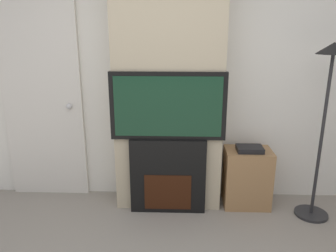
{
  "coord_description": "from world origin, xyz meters",
  "views": [
    {
      "loc": [
        0.1,
        -1.29,
        1.75
      ],
      "look_at": [
        0.0,
        1.65,
        0.88
      ],
      "focal_mm": 35.0,
      "sensor_mm": 36.0,
      "label": 1
    }
  ],
  "objects": [
    {
      "name": "chimney_breast",
      "position": [
        0.0,
        1.83,
        1.35
      ],
      "size": [
        1.04,
        0.35,
        2.7
      ],
      "color": "#BCAD8E",
      "rests_on": "ground_plane"
    },
    {
      "name": "television",
      "position": [
        0.0,
        1.65,
        1.07
      ],
      "size": [
        1.08,
        0.07,
        0.64
      ],
      "color": "black",
      "rests_on": "fireplace"
    },
    {
      "name": "wall_back",
      "position": [
        0.0,
        2.03,
        1.35
      ],
      "size": [
        6.0,
        0.06,
        2.7
      ],
      "color": "silver",
      "rests_on": "ground_plane"
    },
    {
      "name": "fireplace",
      "position": [
        0.0,
        1.65,
        0.37
      ],
      "size": [
        0.73,
        0.15,
        0.75
      ],
      "color": "black",
      "rests_on": "ground_plane"
    },
    {
      "name": "floor_lamp",
      "position": [
        1.41,
        1.59,
        1.19
      ],
      "size": [
        0.31,
        0.31,
        1.65
      ],
      "color": "#262628",
      "rests_on": "ground_plane"
    },
    {
      "name": "entry_door",
      "position": [
        -1.31,
        1.97,
        1.03
      ],
      "size": [
        0.83,
        0.09,
        2.07
      ],
      "color": "silver",
      "rests_on": "ground_plane"
    },
    {
      "name": "media_stand",
      "position": [
        0.8,
        1.78,
        0.31
      ],
      "size": [
        0.46,
        0.33,
        0.65
      ],
      "color": "#997047",
      "rests_on": "ground_plane"
    }
  ]
}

